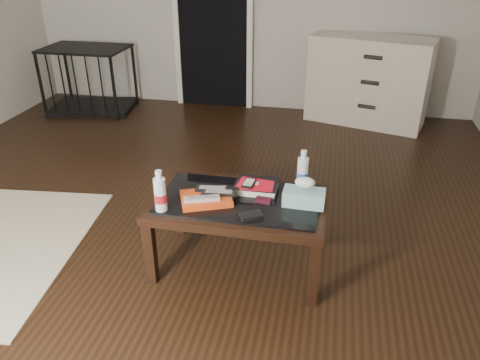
% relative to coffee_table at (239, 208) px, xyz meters
% --- Properties ---
extents(ground, '(5.00, 5.00, 0.00)m').
position_rel_coffee_table_xyz_m(ground, '(-0.49, 0.49, -0.40)').
color(ground, black).
rests_on(ground, ground).
extents(doorway, '(0.90, 0.08, 2.07)m').
position_rel_coffee_table_xyz_m(doorway, '(-0.89, 2.95, 0.63)').
color(doorway, black).
rests_on(doorway, ground).
extents(coffee_table, '(1.00, 0.60, 0.46)m').
position_rel_coffee_table_xyz_m(coffee_table, '(0.00, 0.00, 0.00)').
color(coffee_table, black).
rests_on(coffee_table, ground).
extents(dresser, '(1.29, 0.81, 0.90)m').
position_rel_coffee_table_xyz_m(dresser, '(0.83, 2.72, 0.05)').
color(dresser, beige).
rests_on(dresser, ground).
extents(pet_crate, '(0.99, 0.74, 0.71)m').
position_rel_coffee_table_xyz_m(pet_crate, '(-2.23, 2.49, -0.17)').
color(pet_crate, black).
rests_on(pet_crate, ground).
extents(magazines, '(0.34, 0.30, 0.03)m').
position_rel_coffee_table_xyz_m(magazines, '(-0.18, -0.06, 0.08)').
color(magazines, red).
rests_on(magazines, coffee_table).
extents(remote_silver, '(0.21, 0.11, 0.02)m').
position_rel_coffee_table_xyz_m(remote_silver, '(-0.19, -0.11, 0.11)').
color(remote_silver, '#ACACB0').
rests_on(remote_silver, magazines).
extents(remote_black_front, '(0.20, 0.07, 0.02)m').
position_rel_coffee_table_xyz_m(remote_black_front, '(-0.11, -0.03, 0.11)').
color(remote_black_front, black).
rests_on(remote_black_front, magazines).
extents(remote_black_back, '(0.21, 0.08, 0.02)m').
position_rel_coffee_table_xyz_m(remote_black_back, '(-0.16, 0.01, 0.11)').
color(remote_black_back, black).
rests_on(remote_black_back, magazines).
extents(textbook, '(0.25, 0.20, 0.05)m').
position_rel_coffee_table_xyz_m(textbook, '(0.08, 0.12, 0.09)').
color(textbook, black).
rests_on(textbook, coffee_table).
extents(dvd_mailers, '(0.21, 0.16, 0.01)m').
position_rel_coffee_table_xyz_m(dvd_mailers, '(0.07, 0.10, 0.11)').
color(dvd_mailers, red).
rests_on(dvd_mailers, textbook).
extents(ipod, '(0.07, 0.11, 0.02)m').
position_rel_coffee_table_xyz_m(ipod, '(0.04, 0.08, 0.12)').
color(ipod, black).
rests_on(ipod, dvd_mailers).
extents(flip_phone, '(0.10, 0.06, 0.02)m').
position_rel_coffee_table_xyz_m(flip_phone, '(0.14, -0.01, 0.08)').
color(flip_phone, black).
rests_on(flip_phone, coffee_table).
extents(wallet, '(0.14, 0.12, 0.02)m').
position_rel_coffee_table_xyz_m(wallet, '(0.10, -0.18, 0.07)').
color(wallet, black).
rests_on(wallet, coffee_table).
extents(water_bottle_left, '(0.08, 0.08, 0.24)m').
position_rel_coffee_table_xyz_m(water_bottle_left, '(-0.39, -0.20, 0.18)').
color(water_bottle_left, white).
rests_on(water_bottle_left, coffee_table).
extents(water_bottle_right, '(0.08, 0.08, 0.24)m').
position_rel_coffee_table_xyz_m(water_bottle_right, '(0.34, 0.21, 0.18)').
color(water_bottle_right, silver).
rests_on(water_bottle_right, coffee_table).
extents(tissue_box, '(0.23, 0.13, 0.09)m').
position_rel_coffee_table_xyz_m(tissue_box, '(0.37, 0.01, 0.11)').
color(tissue_box, teal).
rests_on(tissue_box, coffee_table).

